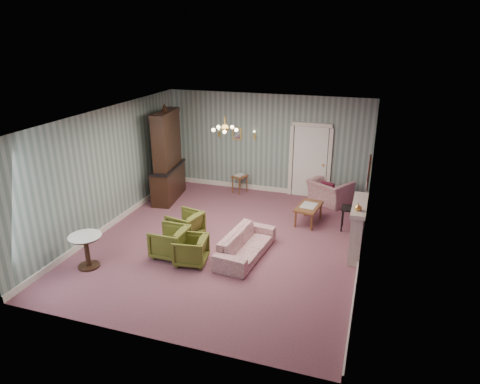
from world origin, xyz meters
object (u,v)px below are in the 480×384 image
(olive_chair_a, at_px, (191,249))
(wingback_chair, at_px, (330,188))
(olive_chair_b, at_px, (170,240))
(side_table_black, at_px, (349,219))
(dresser, at_px, (167,154))
(sofa_chintz, at_px, (246,241))
(coffee_table, at_px, (308,214))
(pedestal_table, at_px, (87,251))
(olive_chair_c, at_px, (185,224))
(fireplace, at_px, (357,228))

(olive_chair_a, distance_m, wingback_chair, 4.82)
(olive_chair_b, bearing_deg, side_table_black, 126.03)
(wingback_chair, bearing_deg, dresser, 45.12)
(sofa_chintz, bearing_deg, coffee_table, -19.19)
(olive_chair_b, distance_m, pedestal_table, 1.68)
(olive_chair_c, xyz_separation_m, pedestal_table, (-1.34, -1.83, 0.01))
(sofa_chintz, relative_size, dresser, 0.69)
(olive_chair_c, height_order, dresser, dresser)
(olive_chair_a, relative_size, wingback_chair, 0.63)
(olive_chair_b, height_order, sofa_chintz, olive_chair_b)
(olive_chair_b, relative_size, sofa_chintz, 0.39)
(wingback_chair, xyz_separation_m, side_table_black, (0.66, -1.56, -0.17))
(olive_chair_c, bearing_deg, olive_chair_b, 15.30)
(olive_chair_a, bearing_deg, sofa_chintz, 114.39)
(dresser, height_order, pedestal_table, dresser)
(olive_chair_c, relative_size, dresser, 0.26)
(pedestal_table, bearing_deg, olive_chair_c, 53.89)
(wingback_chair, height_order, pedestal_table, wingback_chair)
(wingback_chair, relative_size, pedestal_table, 1.45)
(olive_chair_b, distance_m, dresser, 3.53)
(olive_chair_a, bearing_deg, side_table_black, 122.88)
(dresser, height_order, coffee_table, dresser)
(olive_chair_a, height_order, coffee_table, olive_chair_a)
(olive_chair_b, distance_m, olive_chair_c, 0.88)
(coffee_table, relative_size, pedestal_table, 1.28)
(olive_chair_b, distance_m, side_table_black, 4.34)
(olive_chair_c, xyz_separation_m, fireplace, (3.83, 0.51, 0.23))
(olive_chair_a, height_order, olive_chair_b, olive_chair_b)
(sofa_chintz, distance_m, fireplace, 2.42)
(olive_chair_a, relative_size, olive_chair_b, 0.91)
(olive_chair_c, height_order, side_table_black, olive_chair_c)
(olive_chair_c, distance_m, wingback_chair, 4.33)
(olive_chair_a, distance_m, fireplace, 3.59)
(olive_chair_a, distance_m, dresser, 3.93)
(wingback_chair, relative_size, coffee_table, 1.13)
(fireplace, relative_size, side_table_black, 2.42)
(fireplace, relative_size, pedestal_table, 1.94)
(olive_chair_c, bearing_deg, olive_chair_a, 42.44)
(olive_chair_a, bearing_deg, dresser, -154.94)
(olive_chair_c, xyz_separation_m, sofa_chintz, (1.60, -0.38, 0.01))
(fireplace, bearing_deg, olive_chair_b, -159.78)
(olive_chair_c, distance_m, dresser, 2.79)
(olive_chair_b, height_order, olive_chair_c, olive_chair_b)
(pedestal_table, bearing_deg, wingback_chair, 49.61)
(sofa_chintz, relative_size, coffee_table, 1.99)
(coffee_table, xyz_separation_m, side_table_black, (1.00, -0.10, 0.05))
(sofa_chintz, xyz_separation_m, wingback_chair, (1.34, 3.57, 0.10))
(olive_chair_a, distance_m, olive_chair_c, 1.19)
(side_table_black, bearing_deg, coffee_table, 174.48)
(olive_chair_a, relative_size, sofa_chintz, 0.36)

